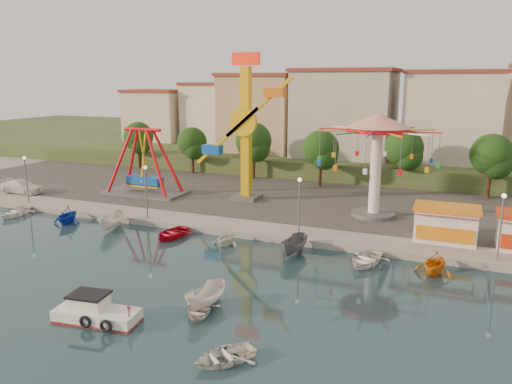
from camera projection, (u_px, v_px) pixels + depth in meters
The scene contains 36 objects.
ground at pixel (137, 282), 35.81m from camera, with size 200.00×200.00×0.00m, color #122B34.
quay_deck at pixel (339, 157), 91.57m from camera, with size 200.00×100.00×0.60m, color #9E998E.
asphalt_pad at pixel (279, 190), 62.69m from camera, with size 90.00×28.00×0.01m, color #4C4944.
hill_terrace at pixel (345, 147), 95.81m from camera, with size 200.00×60.00×3.00m, color #384C26.
pirate_ship_ride at pixel (144, 163), 60.00m from camera, with size 10.00×5.00×8.00m.
kamikaze_tower at pixel (249, 132), 55.84m from camera, with size 7.85×3.10×16.50m.
wave_swinger at pixel (377, 142), 49.13m from camera, with size 11.60×11.60×10.40m.
booth_left at pixel (446, 223), 42.65m from camera, with size 5.40×3.78×3.08m.
lamp_post_0 at pixel (27, 181), 55.84m from camera, with size 0.14×0.14×5.00m, color #59595E.
lamp_post_1 at pixel (146, 193), 49.83m from camera, with size 0.14×0.14×5.00m, color #59595E.
lamp_post_2 at pixel (299, 209), 43.83m from camera, with size 0.14×0.14×5.00m, color #59595E.
lamp_post_3 at pixel (500, 229), 37.83m from camera, with size 0.14×0.14×5.00m, color #59595E.
tree_0 at pixel (138, 137), 77.65m from camera, with size 4.60×4.60×7.19m.
tree_1 at pixel (192, 142), 73.30m from camera, with size 4.35×4.35×6.80m.
tree_2 at pixel (254, 141), 69.00m from camera, with size 5.02×5.02×7.85m.
tree_3 at pixel (321, 148), 64.03m from camera, with size 4.68×4.68×7.32m.
tree_4 at pixel (404, 148), 62.92m from camera, with size 4.86×4.86×7.60m.
tree_5 at pixel (492, 155), 57.54m from camera, with size 4.83×4.83×7.54m.
building_0 at pixel (133, 110), 87.84m from camera, with size 9.26×9.53×11.87m, color beige.
building_1 at pixel (208, 119), 88.47m from camera, with size 12.33×9.01×8.63m, color silver.
building_2 at pixel (279, 114), 83.77m from camera, with size 11.95×9.28×11.23m, color tan.
building_3 at pixel (357, 124), 75.97m from camera, with size 12.59×10.50×9.20m, color beige.
building_4 at pixel (452, 125), 73.98m from camera, with size 10.75×9.23×9.24m, color beige.
cabin_motorboat at pixel (95, 314), 29.90m from camera, with size 5.32×2.60×1.80m.
rowboat_a at pixel (200, 309), 30.78m from camera, with size 2.24×3.13×0.65m, color white.
rowboat_b at pixel (224, 356), 25.56m from camera, with size 2.46×3.44×0.71m, color white.
skiff at pixel (206, 297), 31.47m from camera, with size 1.46×3.89×1.50m, color silver.
van at pixel (22, 187), 60.95m from camera, with size 2.27×5.58×1.62m, color white.
moored_boat_0 at pixel (14, 212), 53.05m from camera, with size 2.95×4.14×0.86m, color white.
moored_boat_1 at pixel (67, 215), 50.23m from camera, with size 2.88×3.34×1.76m, color #1439B7.
moored_boat_2 at pixel (112, 221), 48.17m from camera, with size 1.58×4.21×1.63m, color silver.
moored_boat_3 at pixel (172, 233), 45.74m from camera, with size 2.92×4.09×0.85m, color red.
moored_boat_4 at pixel (226, 237), 43.57m from camera, with size 2.43×2.82×1.48m, color silver.
moored_boat_5 at pixel (295, 246), 41.21m from camera, with size 1.52×4.04×1.56m, color slate.
moored_boat_6 at pixel (366, 259), 39.08m from camera, with size 3.03×4.24×0.88m, color white.
moored_boat_7 at pixel (435, 263), 37.07m from camera, with size 2.88×3.34×1.76m, color orange.
Camera 1 is at (20.81, -27.63, 14.19)m, focal length 35.00 mm.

